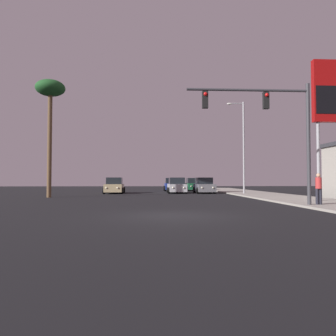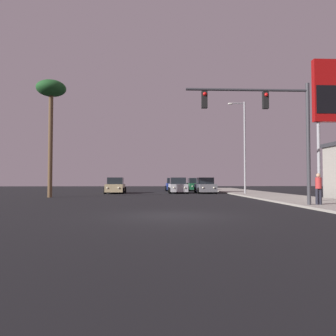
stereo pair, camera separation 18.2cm
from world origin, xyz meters
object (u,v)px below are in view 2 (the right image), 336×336
object	(u,v)px
car_tan	(116,186)
palm_tree_near	(51,95)
car_blue	(173,185)
street_lamp	(243,142)
car_green	(195,185)
pedestrian_on_sidewalk	(319,187)
traffic_light_mast	(274,119)
gas_station_sign	(329,99)
car_silver	(178,186)
car_grey	(205,186)

from	to	relation	value
car_tan	palm_tree_near	size ratio (longest dim) A/B	0.45
car_blue	palm_tree_near	xyz separation A→B (m)	(-11.05, -15.61, 7.65)
street_lamp	palm_tree_near	size ratio (longest dim) A/B	0.93
car_green	palm_tree_near	distance (m)	22.39
street_lamp	pedestrian_on_sidewalk	distance (m)	15.08
traffic_light_mast	street_lamp	size ratio (longest dim) A/B	0.74
car_green	gas_station_sign	bearing A→B (deg)	103.47
car_silver	car_tan	bearing A→B (deg)	2.29
car_green	pedestrian_on_sidewalk	world-z (taller)	pedestrian_on_sidewalk
car_silver	pedestrian_on_sidewalk	distance (m)	19.33
pedestrian_on_sidewalk	car_tan	bearing A→B (deg)	125.51
car_blue	traffic_light_mast	size ratio (longest dim) A/B	0.65
car_green	street_lamp	size ratio (longest dim) A/B	0.48
car_green	palm_tree_near	bearing A→B (deg)	48.05
gas_station_sign	traffic_light_mast	bearing A→B (deg)	-146.32
car_grey	car_tan	size ratio (longest dim) A/B	1.00
palm_tree_near	street_lamp	bearing A→B (deg)	14.29
car_green	gas_station_sign	xyz separation A→B (m)	(5.71, -22.79, 5.86)
traffic_light_mast	car_tan	bearing A→B (deg)	120.00
pedestrian_on_sidewalk	palm_tree_near	size ratio (longest dim) A/B	0.17
street_lamp	car_blue	bearing A→B (deg)	119.11
car_blue	street_lamp	size ratio (longest dim) A/B	0.48
traffic_light_mast	gas_station_sign	distance (m)	6.05
street_lamp	gas_station_sign	world-z (taller)	same
car_grey	gas_station_sign	size ratio (longest dim) A/B	0.48
traffic_light_mast	street_lamp	world-z (taller)	street_lamp
car_green	street_lamp	distance (m)	12.66
car_green	car_blue	xyz separation A→B (m)	(-2.86, -0.19, 0.00)
gas_station_sign	palm_tree_near	world-z (taller)	palm_tree_near
car_blue	pedestrian_on_sidewalk	world-z (taller)	pedestrian_on_sidewalk
car_grey	car_green	bearing A→B (deg)	-89.81
car_tan	car_blue	distance (m)	10.18
car_silver	street_lamp	world-z (taller)	street_lamp
car_blue	palm_tree_near	bearing A→B (deg)	55.22
car_grey	gas_station_sign	world-z (taller)	gas_station_sign
car_green	gas_station_sign	size ratio (longest dim) A/B	0.48
car_grey	car_green	xyz separation A→B (m)	(-0.13, 7.91, 0.00)
car_blue	car_green	bearing A→B (deg)	-175.70
car_green	car_silver	world-z (taller)	same
car_blue	car_silver	size ratio (longest dim) A/B	1.00
car_silver	gas_station_sign	world-z (taller)	gas_station_sign
car_tan	car_green	world-z (taller)	same
car_green	car_blue	size ratio (longest dim) A/B	1.00
car_tan	pedestrian_on_sidewalk	world-z (taller)	pedestrian_on_sidewalk
car_blue	palm_tree_near	world-z (taller)	palm_tree_near
car_grey	car_green	distance (m)	7.91
street_lamp	palm_tree_near	distance (m)	18.14
car_green	street_lamp	bearing A→B (deg)	105.92
car_green	traffic_light_mast	bearing A→B (deg)	91.48
car_grey	palm_tree_near	world-z (taller)	palm_tree_near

